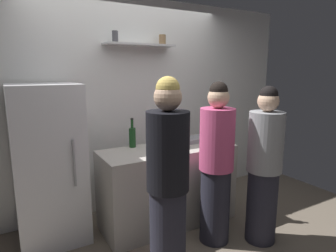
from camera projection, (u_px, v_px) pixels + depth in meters
name	position (u px, v px, depth m)	size (l,w,h in m)	color
ground_plane	(180.00, 251.00, 2.85)	(5.28, 5.28, 0.00)	#726656
back_wall_assembly	(128.00, 105.00, 3.66)	(4.80, 0.32, 2.60)	white
refrigerator	(49.00, 165.00, 2.92)	(0.65, 0.66, 1.61)	white
counter	(168.00, 186.00, 3.32)	(1.51, 0.61, 0.88)	#B7B2A8
baking_pan	(193.00, 139.00, 3.53)	(0.34, 0.24, 0.05)	gray
utensil_holder	(173.00, 147.00, 3.03)	(0.10, 0.10, 0.22)	#B2B2B7
wine_bottle_green_glass	(132.00, 137.00, 3.25)	(0.07, 0.07, 0.33)	#19471E
wine_bottle_pale_glass	(228.00, 136.00, 3.31)	(0.08, 0.08, 0.32)	#B2BFB2
wine_bottle_dark_glass	(217.00, 132.00, 3.52)	(0.07, 0.07, 0.31)	black
water_bottle_plastic	(159.00, 137.00, 3.35)	(0.10, 0.10, 0.22)	silver
person_pink_top	(216.00, 166.00, 2.88)	(0.34, 0.34, 1.63)	#262633
person_blonde	(168.00, 184.00, 2.32)	(0.34, 0.34, 1.69)	#262633
person_grey_hoodie	(264.00, 168.00, 2.89)	(0.34, 0.34, 1.59)	#262633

